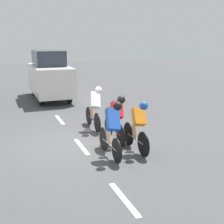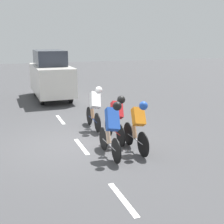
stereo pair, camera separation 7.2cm
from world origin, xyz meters
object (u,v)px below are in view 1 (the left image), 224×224
at_px(cyclist_red, 116,117).
at_px(support_car, 50,75).
at_px(cyclist_orange, 138,125).
at_px(cyclist_white, 95,106).
at_px(cyclist_blue, 112,127).

distance_m(cyclist_red, support_car, 7.47).
height_order(cyclist_orange, support_car, support_car).
height_order(cyclist_white, cyclist_orange, cyclist_white).
relative_size(cyclist_blue, cyclist_orange, 1.00).
bearing_deg(cyclist_white, cyclist_blue, 82.53).
height_order(cyclist_blue, cyclist_white, cyclist_blue).
distance_m(cyclist_orange, support_car, 8.46).
height_order(cyclist_red, cyclist_white, cyclist_white).
bearing_deg(cyclist_orange, support_car, -83.43).
bearing_deg(cyclist_orange, cyclist_white, -79.45).
height_order(cyclist_red, support_car, support_car).
distance_m(cyclist_white, support_car, 5.95).
relative_size(cyclist_red, support_car, 0.41).
bearing_deg(cyclist_red, cyclist_orange, 104.41).
xyz_separation_m(cyclist_red, support_car, (0.72, -7.42, 0.42)).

